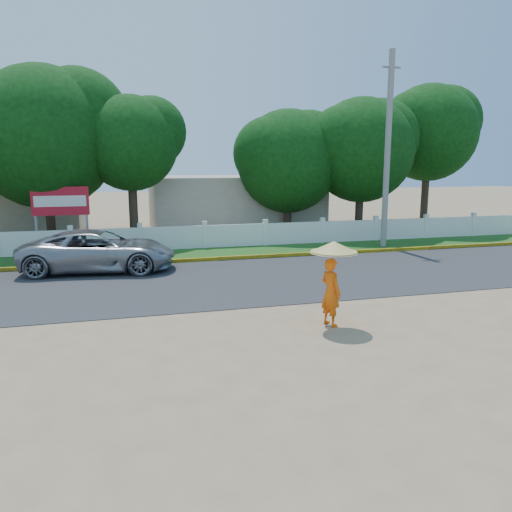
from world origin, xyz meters
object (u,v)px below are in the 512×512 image
Objects in this scene: utility_pole at (388,151)px; billboard at (61,205)px; vehicle at (99,251)px; monk_with_parasol at (332,271)px.

utility_pole reaches higher than billboard.
monk_with_parasol reaches higher than vehicle.
billboard is at bearing 26.77° from vehicle.
vehicle is 10.07m from monk_with_parasol.
utility_pole is at bearing -73.30° from vehicle.
monk_with_parasol is at bearing -125.26° from utility_pole.
monk_with_parasol is at bearing -137.08° from vehicle.
billboard reaches higher than monk_with_parasol.
monk_with_parasol is 15.28m from billboard.
billboard is at bearing 168.90° from utility_pole.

